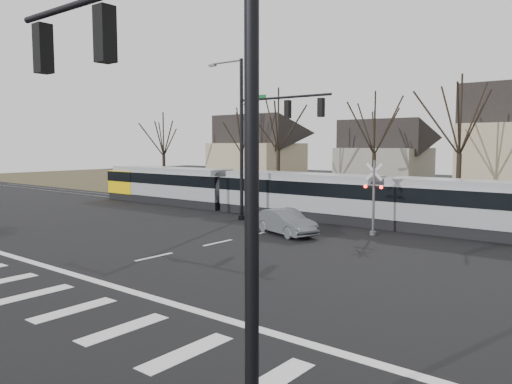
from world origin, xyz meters
The scene contains 14 objects.
ground centered at (0.00, 0.00, 0.00)m, with size 140.00×140.00×0.00m, color black.
grass_verge centered at (0.00, 32.00, 0.01)m, with size 140.00×28.00×0.01m, color #38331E.
crosswalk centered at (0.00, -4.00, 0.01)m, with size 27.00×2.60×0.01m.
stop_line centered at (0.00, -1.80, 0.01)m, with size 28.00×0.35×0.01m, color silver.
lane_dashes centered at (0.00, 16.00, 0.01)m, with size 0.18×30.00×0.01m.
rail_pair centered at (0.00, 15.80, 0.03)m, with size 90.00×1.52×0.06m.
tram centered at (-2.04, 16.00, 1.60)m, with size 38.72×2.87×2.94m.
sedan centered at (1.27, 9.96, 0.68)m, with size 4.38×2.77×1.36m, color #565B5E.
signal_pole_near_right centered at (10.11, -6.00, 5.17)m, with size 6.72×0.44×8.00m.
signal_pole_far centered at (-2.41, 12.50, 5.70)m, with size 9.28×0.44×10.20m.
rail_crossing_signal centered at (5.00, 12.79, 1.89)m, with size 1.08×0.36×4.00m.
tree_row centered at (2.00, 26.00, 5.00)m, with size 59.20×7.20×10.00m.
house_a centered at (-20.00, 34.00, 4.46)m, with size 9.72×8.64×8.60m.
house_b centered at (-5.00, 36.00, 3.97)m, with size 8.64×7.56×7.65m.
Camera 1 is at (16.68, -11.71, 4.83)m, focal length 35.00 mm.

